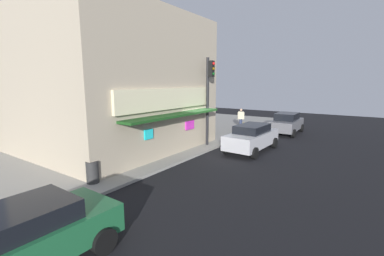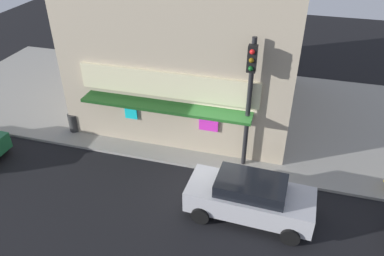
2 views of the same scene
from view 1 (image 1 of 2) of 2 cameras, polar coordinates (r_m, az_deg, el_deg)
ground_plane at (r=15.54m, az=3.79°, el=-5.12°), size 48.36×48.36×0.00m
sidewalk at (r=18.54m, az=-9.73°, el=-2.58°), size 32.24×10.09×0.12m
corner_building at (r=16.81m, az=-16.61°, el=9.30°), size 9.73×9.61×7.69m
traffic_light at (r=16.18m, az=3.71°, el=8.23°), size 0.32×0.58×5.37m
fire_hydrant at (r=21.45m, az=11.18°, el=0.19°), size 0.48×0.24×0.73m
trash_can at (r=11.12m, az=-20.82°, el=-8.95°), size 0.48×0.48×0.86m
pedestrian at (r=22.67m, az=10.58°, el=2.24°), size 0.44×0.60×1.71m
potted_plant_by_doorway at (r=15.51m, az=-7.78°, el=-2.91°), size 0.63×0.63×0.89m
potted_plant_by_window at (r=12.81m, az=-22.14°, el=-5.73°), size 0.73×0.73×1.06m
parked_car_grey at (r=22.14m, az=19.87°, el=1.04°), size 4.08×2.04×1.63m
parked_car_green at (r=6.97m, az=-33.67°, el=-19.59°), size 4.17×2.05×1.48m
parked_car_silver at (r=15.89m, az=12.87°, el=-1.96°), size 4.36×2.06×1.58m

